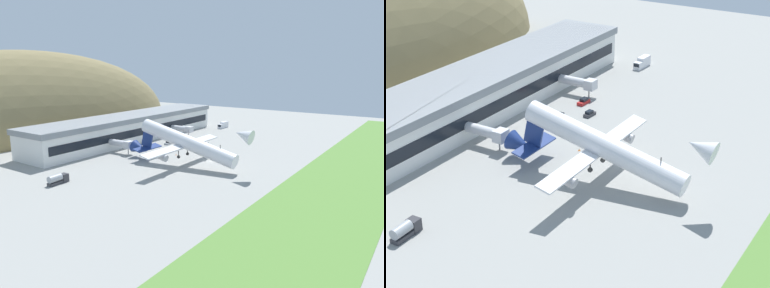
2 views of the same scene
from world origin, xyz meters
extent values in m
plane|color=gray|center=(0.00, 0.00, 0.00)|extent=(314.24, 314.24, 0.00)
cube|color=white|center=(13.20, 51.48, 5.98)|extent=(107.36, 19.27, 11.97)
cube|color=gray|center=(13.20, 51.48, 10.89)|extent=(108.56, 20.47, 2.15)
cube|color=black|center=(13.20, 41.80, 5.39)|extent=(103.07, 0.16, 3.35)
cylinder|color=silver|center=(-9.12, 36.71, 4.00)|extent=(2.60, 10.26, 2.60)
cube|color=silver|center=(-9.12, 31.58, 4.00)|extent=(3.38, 2.86, 2.86)
cylinder|color=slate|center=(-9.12, 32.08, 2.00)|extent=(0.36, 0.36, 4.00)
cylinder|color=silver|center=(33.01, 36.65, 4.00)|extent=(2.60, 10.39, 2.60)
cube|color=silver|center=(33.01, 31.46, 4.00)|extent=(3.38, 2.86, 2.86)
cylinder|color=slate|center=(33.01, 31.96, 2.00)|extent=(0.36, 0.36, 4.00)
cylinder|color=silver|center=(-9.97, 2.89, 8.50)|extent=(5.00, 38.69, 13.49)
cone|color=silver|center=(-9.97, -18.58, 13.42)|extent=(4.90, 6.46, 6.01)
cone|color=navy|center=(-9.97, 24.85, 3.46)|extent=(4.90, 7.43, 6.23)
cube|color=navy|center=(-9.97, 20.95, 8.61)|extent=(0.50, 6.29, 9.29)
cube|color=navy|center=(-9.97, 21.19, 4.30)|extent=(13.00, 3.49, 1.13)
cube|color=silver|center=(-9.97, 4.77, 7.19)|extent=(41.84, 3.61, 1.24)
cylinder|color=#9E9EA3|center=(-22.52, 4.24, 5.76)|extent=(2.30, 4.02, 3.05)
cylinder|color=#9E9EA3|center=(2.58, 4.24, 5.76)|extent=(2.30, 4.02, 3.05)
cylinder|color=#2D2D2D|center=(-12.72, 4.77, 4.72)|extent=(0.28, 0.28, 2.20)
cylinder|color=#2D2D2D|center=(-12.72, 4.77, 3.62)|extent=(0.45, 1.10, 1.10)
cylinder|color=#2D2D2D|center=(-7.22, 4.77, 4.72)|extent=(0.28, 0.28, 2.20)
cylinder|color=#2D2D2D|center=(-7.22, 4.77, 3.62)|extent=(0.45, 1.10, 1.10)
cylinder|color=#2D2D2D|center=(-9.97, -10.26, 8.28)|extent=(0.22, 0.22, 1.98)
cylinder|color=#2D2D2D|center=(-9.97, -10.26, 7.29)|extent=(0.30, 0.82, 0.82)
cube|color=#333338|center=(20.89, 24.60, 0.43)|extent=(3.97, 1.98, 0.85)
cube|color=black|center=(20.70, 24.61, 1.20)|extent=(2.22, 1.60, 0.70)
cube|color=#999EA3|center=(14.88, 30.43, 0.41)|extent=(4.07, 2.07, 0.82)
cube|color=black|center=(15.08, 30.44, 1.15)|extent=(2.27, 1.70, 0.67)
cube|color=#B21E1E|center=(27.67, 30.58, 0.47)|extent=(4.44, 1.96, 0.93)
cube|color=black|center=(27.89, 30.58, 1.31)|extent=(2.46, 1.62, 0.76)
cube|color=#333338|center=(-45.87, 24.13, 1.29)|extent=(2.22, 2.36, 2.57)
cube|color=black|center=(-44.78, 24.19, 1.75)|extent=(0.18, 1.92, 1.13)
cube|color=#38383D|center=(-49.17, 23.97, 0.45)|extent=(4.59, 2.26, 0.90)
cylinder|color=#999EA3|center=(-49.17, 23.97, 1.97)|extent=(4.37, 2.36, 2.15)
cube|color=silver|center=(63.58, 31.23, 1.24)|extent=(2.60, 2.40, 2.48)
cube|color=black|center=(62.28, 31.26, 1.69)|extent=(0.13, 1.99, 1.09)
cube|color=silver|center=(67.55, 31.13, 1.69)|extent=(5.46, 2.47, 3.38)
cube|color=orange|center=(0.63, 15.63, 0.01)|extent=(0.52, 0.52, 0.03)
cone|color=orange|center=(0.63, 15.63, 0.31)|extent=(0.40, 0.40, 0.55)
camera|label=1|loc=(-115.02, -69.48, 35.69)|focal=35.00mm
camera|label=2|loc=(-118.26, -56.49, 66.53)|focal=60.00mm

